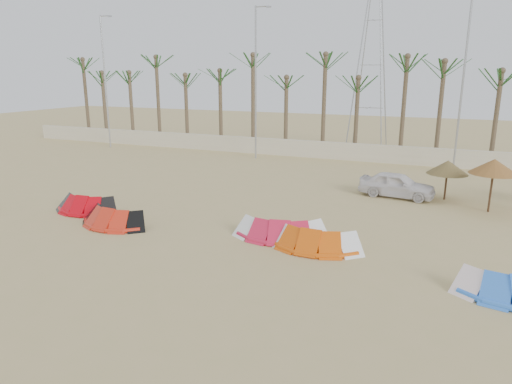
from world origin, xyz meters
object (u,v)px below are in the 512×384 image
at_px(parasol_left, 448,167).
at_px(car, 397,185).
at_px(kite_red_left, 90,202).
at_px(kite_red_mid, 117,215).
at_px(kite_red_right, 284,226).
at_px(kite_orange, 315,235).
at_px(parasol_mid, 494,167).

distance_m(parasol_left, car, 2.63).
xyz_separation_m(kite_red_left, car, (13.10, 8.34, 0.24)).
bearing_deg(kite_red_mid, car, 41.76).
xyz_separation_m(kite_red_right, kite_orange, (1.47, -0.55, -0.00)).
xyz_separation_m(kite_red_right, parasol_left, (5.83, 8.43, 1.28)).
distance_m(kite_red_left, kite_red_right, 9.64).
height_order(kite_red_right, kite_orange, same).
bearing_deg(parasol_left, car, -169.51).
distance_m(kite_orange, parasol_mid, 9.93).
xyz_separation_m(kite_orange, parasol_left, (4.36, 8.99, 1.29)).
distance_m(kite_orange, parasol_left, 10.07).
bearing_deg(parasol_mid, kite_red_left, -157.41).
bearing_deg(kite_red_left, parasol_left, 29.58).
xyz_separation_m(kite_red_left, parasol_mid, (17.43, 7.25, 1.77)).
bearing_deg(kite_orange, kite_red_left, 178.94).
height_order(kite_red_mid, kite_red_right, same).
height_order(kite_red_left, parasol_mid, parasol_mid).
height_order(kite_red_mid, parasol_mid, parasol_mid).
relative_size(parasol_left, car, 0.53).
bearing_deg(kite_orange, parasol_left, 64.13).
relative_size(kite_red_left, kite_red_right, 0.84).
distance_m(kite_red_mid, kite_orange, 8.64).
distance_m(kite_red_mid, kite_red_right, 7.27).
bearing_deg(kite_red_right, kite_red_left, -177.94).
relative_size(kite_red_mid, car, 0.85).
xyz_separation_m(kite_red_left, kite_red_right, (9.64, 0.35, 0.00)).
height_order(kite_orange, parasol_left, parasol_left).
xyz_separation_m(kite_orange, parasol_mid, (6.32, 7.46, 1.76)).
relative_size(kite_red_left, kite_red_mid, 0.99).
height_order(kite_red_right, parasol_mid, parasol_mid).
bearing_deg(kite_red_right, parasol_left, 55.35).
distance_m(kite_red_left, kite_red_mid, 2.75).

